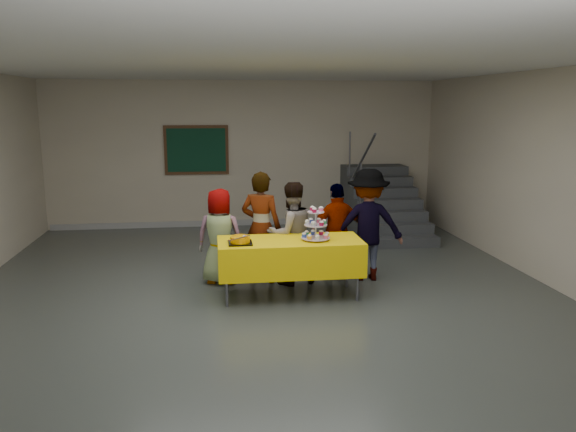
{
  "coord_description": "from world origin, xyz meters",
  "views": [
    {
      "loc": [
        -0.63,
        -6.67,
        2.5
      ],
      "look_at": [
        0.33,
        0.59,
        1.05
      ],
      "focal_mm": 35.0,
      "sensor_mm": 36.0,
      "label": 1
    }
  ],
  "objects_px": {
    "schoolchild_d": "(337,231)",
    "noticeboard": "(196,150)",
    "schoolchild_a": "(220,236)",
    "staircase": "(381,207)",
    "schoolchild_c": "(291,233)",
    "schoolchild_e": "(368,225)",
    "bake_table": "(290,256)",
    "cupcake_stand": "(316,228)",
    "schoolchild_b": "(261,227)",
    "bear_cake": "(240,239)"
  },
  "relations": [
    {
      "from": "cupcake_stand",
      "to": "schoolchild_b",
      "type": "distance_m",
      "value": 0.99
    },
    {
      "from": "schoolchild_b",
      "to": "staircase",
      "type": "bearing_deg",
      "value": -108.26
    },
    {
      "from": "bake_table",
      "to": "schoolchild_b",
      "type": "relative_size",
      "value": 1.18
    },
    {
      "from": "cupcake_stand",
      "to": "bear_cake",
      "type": "height_order",
      "value": "cupcake_stand"
    },
    {
      "from": "bake_table",
      "to": "staircase",
      "type": "xyz_separation_m",
      "value": [
        2.36,
        3.74,
        -0.07
      ]
    },
    {
      "from": "bake_table",
      "to": "schoolchild_c",
      "type": "relative_size",
      "value": 1.29
    },
    {
      "from": "cupcake_stand",
      "to": "schoolchild_c",
      "type": "height_order",
      "value": "schoolchild_c"
    },
    {
      "from": "schoolchild_a",
      "to": "schoolchild_c",
      "type": "relative_size",
      "value": 0.93
    },
    {
      "from": "schoolchild_c",
      "to": "staircase",
      "type": "bearing_deg",
      "value": -141.82
    },
    {
      "from": "bear_cake",
      "to": "staircase",
      "type": "relative_size",
      "value": 0.15
    },
    {
      "from": "bake_table",
      "to": "schoolchild_d",
      "type": "relative_size",
      "value": 1.34
    },
    {
      "from": "schoolchild_d",
      "to": "noticeboard",
      "type": "distance_m",
      "value": 4.48
    },
    {
      "from": "schoolchild_b",
      "to": "noticeboard",
      "type": "relative_size",
      "value": 1.23
    },
    {
      "from": "schoolchild_d",
      "to": "schoolchild_a",
      "type": "bearing_deg",
      "value": -7.63
    },
    {
      "from": "schoolchild_b",
      "to": "cupcake_stand",
      "type": "bearing_deg",
      "value": 154.5
    },
    {
      "from": "schoolchild_e",
      "to": "noticeboard",
      "type": "distance_m",
      "value": 4.75
    },
    {
      "from": "bake_table",
      "to": "schoolchild_e",
      "type": "xyz_separation_m",
      "value": [
        1.22,
        0.63,
        0.25
      ]
    },
    {
      "from": "noticeboard",
      "to": "bake_table",
      "type": "bearing_deg",
      "value": -74.12
    },
    {
      "from": "schoolchild_d",
      "to": "staircase",
      "type": "distance_m",
      "value": 3.41
    },
    {
      "from": "schoolchild_c",
      "to": "schoolchild_e",
      "type": "relative_size",
      "value": 0.9
    },
    {
      "from": "cupcake_stand",
      "to": "noticeboard",
      "type": "height_order",
      "value": "noticeboard"
    },
    {
      "from": "schoolchild_e",
      "to": "noticeboard",
      "type": "xyz_separation_m",
      "value": [
        -2.52,
        3.95,
        0.79
      ]
    },
    {
      "from": "schoolchild_b",
      "to": "schoolchild_c",
      "type": "distance_m",
      "value": 0.44
    },
    {
      "from": "bake_table",
      "to": "schoolchild_d",
      "type": "xyz_separation_m",
      "value": [
        0.79,
        0.72,
        0.14
      ]
    },
    {
      "from": "staircase",
      "to": "schoolchild_b",
      "type": "bearing_deg",
      "value": -131.45
    },
    {
      "from": "schoolchild_b",
      "to": "schoolchild_c",
      "type": "xyz_separation_m",
      "value": [
        0.41,
        -0.15,
        -0.07
      ]
    },
    {
      "from": "schoolchild_e",
      "to": "bake_table",
      "type": "bearing_deg",
      "value": 34.64
    },
    {
      "from": "cupcake_stand",
      "to": "schoolchild_a",
      "type": "bearing_deg",
      "value": 148.55
    },
    {
      "from": "schoolchild_a",
      "to": "staircase",
      "type": "height_order",
      "value": "staircase"
    },
    {
      "from": "schoolchild_d",
      "to": "staircase",
      "type": "bearing_deg",
      "value": -125.03
    },
    {
      "from": "bake_table",
      "to": "schoolchild_c",
      "type": "xyz_separation_m",
      "value": [
        0.09,
        0.55,
        0.17
      ]
    },
    {
      "from": "bear_cake",
      "to": "cupcake_stand",
      "type": "bearing_deg",
      "value": 4.39
    },
    {
      "from": "bake_table",
      "to": "schoolchild_e",
      "type": "relative_size",
      "value": 1.16
    },
    {
      "from": "schoolchild_c",
      "to": "bake_table",
      "type": "bearing_deg",
      "value": 64.39
    },
    {
      "from": "bear_cake",
      "to": "staircase",
      "type": "distance_m",
      "value": 4.9
    },
    {
      "from": "bear_cake",
      "to": "staircase",
      "type": "xyz_separation_m",
      "value": [
        3.02,
        3.85,
        -0.34
      ]
    },
    {
      "from": "schoolchild_c",
      "to": "schoolchild_d",
      "type": "bearing_deg",
      "value": 176.99
    },
    {
      "from": "noticeboard",
      "to": "schoolchild_c",
      "type": "bearing_deg",
      "value": -70.92
    },
    {
      "from": "schoolchild_e",
      "to": "noticeboard",
      "type": "height_order",
      "value": "noticeboard"
    },
    {
      "from": "cupcake_stand",
      "to": "staircase",
      "type": "distance_m",
      "value": 4.31
    },
    {
      "from": "bear_cake",
      "to": "schoolchild_a",
      "type": "xyz_separation_m",
      "value": [
        -0.25,
        0.83,
        -0.15
      ]
    },
    {
      "from": "schoolchild_d",
      "to": "schoolchild_e",
      "type": "bearing_deg",
      "value": 160.24
    },
    {
      "from": "schoolchild_e",
      "to": "staircase",
      "type": "relative_size",
      "value": 0.67
    },
    {
      "from": "cupcake_stand",
      "to": "schoolchild_c",
      "type": "bearing_deg",
      "value": 112.39
    },
    {
      "from": "bake_table",
      "to": "schoolchild_a",
      "type": "relative_size",
      "value": 1.38
    },
    {
      "from": "schoolchild_b",
      "to": "schoolchild_e",
      "type": "bearing_deg",
      "value": -159.67
    },
    {
      "from": "bake_table",
      "to": "schoolchild_c",
      "type": "distance_m",
      "value": 0.58
    },
    {
      "from": "staircase",
      "to": "noticeboard",
      "type": "bearing_deg",
      "value": 167.15
    },
    {
      "from": "bake_table",
      "to": "schoolchild_b",
      "type": "distance_m",
      "value": 0.81
    },
    {
      "from": "cupcake_stand",
      "to": "schoolchild_d",
      "type": "distance_m",
      "value": 0.91
    }
  ]
}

